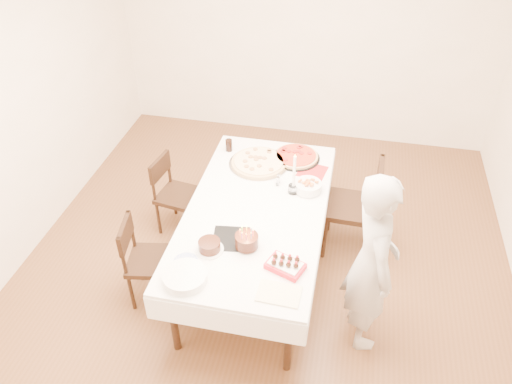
% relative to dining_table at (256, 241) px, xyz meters
% --- Properties ---
extents(floor, '(5.00, 5.00, 0.00)m').
position_rel_dining_table_xyz_m(floor, '(0.07, 0.06, -0.38)').
color(floor, brown).
rests_on(floor, ground).
extents(wall_back, '(4.50, 0.04, 2.70)m').
position_rel_dining_table_xyz_m(wall_back, '(0.07, 2.56, 0.98)').
color(wall_back, white).
rests_on(wall_back, floor).
extents(wall_left, '(0.04, 5.00, 2.70)m').
position_rel_dining_table_xyz_m(wall_left, '(-2.18, 0.06, 0.98)').
color(wall_left, white).
rests_on(wall_left, floor).
extents(dining_table, '(1.82, 2.40, 0.75)m').
position_rel_dining_table_xyz_m(dining_table, '(0.00, 0.00, 0.00)').
color(dining_table, silver).
rests_on(dining_table, floor).
extents(chair_right_savory, '(0.52, 0.52, 0.99)m').
position_rel_dining_table_xyz_m(chair_right_savory, '(0.79, 0.51, 0.12)').
color(chair_right_savory, black).
rests_on(chair_right_savory, floor).
extents(chair_left_savory, '(0.47, 0.47, 0.81)m').
position_rel_dining_table_xyz_m(chair_left_savory, '(-0.87, 0.44, 0.03)').
color(chair_left_savory, black).
rests_on(chair_left_savory, floor).
extents(chair_left_dessert, '(0.49, 0.49, 0.82)m').
position_rel_dining_table_xyz_m(chair_left_dessert, '(-0.80, -0.45, 0.04)').
color(chair_left_dessert, black).
rests_on(chair_left_dessert, floor).
extents(person, '(0.52, 0.65, 1.57)m').
position_rel_dining_table_xyz_m(person, '(0.96, -0.47, 0.41)').
color(person, beige).
rests_on(person, floor).
extents(pizza_white, '(0.74, 0.74, 0.04)m').
position_rel_dining_table_xyz_m(pizza_white, '(-0.11, 0.64, 0.40)').
color(pizza_white, beige).
rests_on(pizza_white, dining_table).
extents(pizza_pepperoni, '(0.58, 0.58, 0.04)m').
position_rel_dining_table_xyz_m(pizza_pepperoni, '(0.22, 0.81, 0.40)').
color(pizza_pepperoni, red).
rests_on(pizza_pepperoni, dining_table).
extents(red_placemat, '(0.29, 0.29, 0.01)m').
position_rel_dining_table_xyz_m(red_placemat, '(0.40, 0.63, 0.38)').
color(red_placemat, '#B21E1E').
rests_on(red_placemat, dining_table).
extents(pasta_bowl, '(0.29, 0.29, 0.08)m').
position_rel_dining_table_xyz_m(pasta_bowl, '(0.39, 0.33, 0.42)').
color(pasta_bowl, white).
rests_on(pasta_bowl, dining_table).
extents(taper_candle, '(0.10, 0.10, 0.40)m').
position_rel_dining_table_xyz_m(taper_candle, '(0.27, 0.28, 0.58)').
color(taper_candle, white).
rests_on(taper_candle, dining_table).
extents(shaker_pair, '(0.08, 0.08, 0.09)m').
position_rel_dining_table_xyz_m(shaker_pair, '(0.12, 0.36, 0.42)').
color(shaker_pair, white).
rests_on(shaker_pair, dining_table).
extents(cola_glass, '(0.09, 0.09, 0.12)m').
position_rel_dining_table_xyz_m(cola_glass, '(-0.44, 0.81, 0.44)').
color(cola_glass, black).
rests_on(cola_glass, dining_table).
extents(layer_cake, '(0.24, 0.24, 0.09)m').
position_rel_dining_table_xyz_m(layer_cake, '(-0.24, -0.55, 0.42)').
color(layer_cake, '#37190D').
rests_on(layer_cake, dining_table).
extents(cake_board, '(0.32, 0.32, 0.01)m').
position_rel_dining_table_xyz_m(cake_board, '(-0.12, -0.40, 0.38)').
color(cake_board, black).
rests_on(cake_board, dining_table).
extents(birthday_cake, '(0.23, 0.23, 0.17)m').
position_rel_dining_table_xyz_m(birthday_cake, '(0.02, -0.46, 0.47)').
color(birthday_cake, '#3C1910').
rests_on(birthday_cake, dining_table).
extents(strawberry_box, '(0.31, 0.26, 0.07)m').
position_rel_dining_table_xyz_m(strawberry_box, '(0.35, -0.62, 0.41)').
color(strawberry_box, red).
rests_on(strawberry_box, dining_table).
extents(box_lid, '(0.31, 0.21, 0.03)m').
position_rel_dining_table_xyz_m(box_lid, '(0.35, -0.87, 0.38)').
color(box_lid, beige).
rests_on(box_lid, dining_table).
extents(plate_stack, '(0.42, 0.42, 0.07)m').
position_rel_dining_table_xyz_m(plate_stack, '(-0.33, -0.88, 0.41)').
color(plate_stack, white).
rests_on(plate_stack, dining_table).
extents(china_plate, '(0.22, 0.22, 0.01)m').
position_rel_dining_table_xyz_m(china_plate, '(-0.38, -0.71, 0.38)').
color(china_plate, white).
rests_on(china_plate, dining_table).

